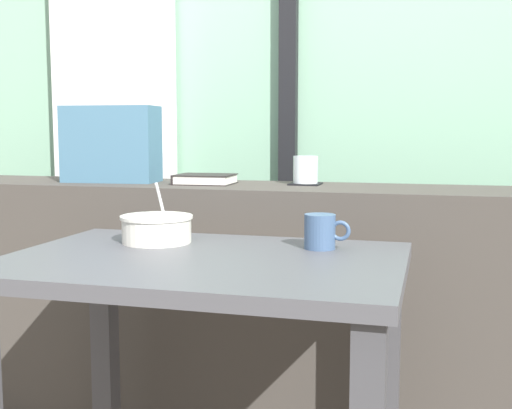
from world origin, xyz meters
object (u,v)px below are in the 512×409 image
object	(u,v)px
coaster_square	(305,184)
juice_glass	(305,171)
breakfast_table	(204,312)
throw_pillow	(111,144)
soup_bowl	(157,229)
ceramic_mug	(321,232)
closed_book	(205,179)

from	to	relation	value
coaster_square	juice_glass	world-z (taller)	juice_glass
breakfast_table	throw_pillow	xyz separation A→B (m)	(-0.57, 0.65, 0.37)
breakfast_table	soup_bowl	size ratio (longest dim) A/B	4.88
coaster_square	juice_glass	size ratio (longest dim) A/B	1.11
throw_pillow	soup_bowl	world-z (taller)	throw_pillow
juice_glass	breakfast_table	bearing A→B (deg)	-97.94
breakfast_table	coaster_square	distance (m)	0.76
juice_glass	ceramic_mug	distance (m)	0.57
breakfast_table	coaster_square	world-z (taller)	coaster_square
breakfast_table	coaster_square	size ratio (longest dim) A/B	9.09
breakfast_table	throw_pillow	bearing A→B (deg)	131.35
throw_pillow	ceramic_mug	world-z (taller)	throw_pillow
breakfast_table	closed_book	world-z (taller)	closed_book
closed_book	soup_bowl	xyz separation A→B (m)	(0.05, -0.50, -0.09)
coaster_square	closed_book	xyz separation A→B (m)	(-0.33, -0.06, 0.01)
juice_glass	throw_pillow	distance (m)	0.68
breakfast_table	soup_bowl	world-z (taller)	soup_bowl
closed_book	coaster_square	bearing A→B (deg)	10.27
breakfast_table	ceramic_mug	xyz separation A→B (m)	(0.24, 0.17, 0.17)
juice_glass	soup_bowl	distance (m)	0.64
breakfast_table	juice_glass	distance (m)	0.77
breakfast_table	juice_glass	bearing A→B (deg)	82.06
breakfast_table	ceramic_mug	world-z (taller)	ceramic_mug
coaster_square	closed_book	bearing A→B (deg)	-169.73
breakfast_table	ceramic_mug	size ratio (longest dim) A/B	8.04
throw_pillow	juice_glass	bearing A→B (deg)	5.20
throw_pillow	closed_book	bearing A→B (deg)	0.23
juice_glass	throw_pillow	world-z (taller)	throw_pillow
throw_pillow	coaster_square	bearing A→B (deg)	5.20
coaster_square	ceramic_mug	xyz separation A→B (m)	(0.14, -0.54, -0.07)
ceramic_mug	breakfast_table	bearing A→B (deg)	-145.46
closed_book	breakfast_table	bearing A→B (deg)	-70.49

